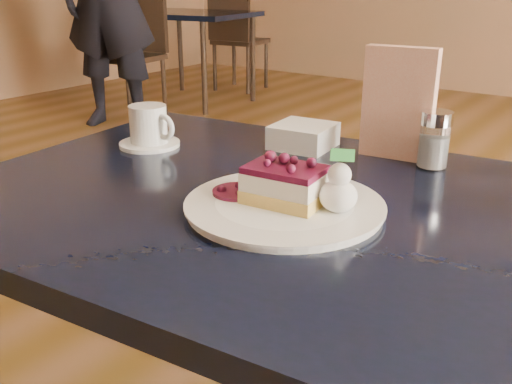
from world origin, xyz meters
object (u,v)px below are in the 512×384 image
Objects in this scene: coffee_set at (149,128)px; bg_table_far_left at (192,93)px; cheesecake_slice at (285,185)px; dessert_plate at (284,206)px; main_table at (297,243)px.

coffee_set is 0.07× the size of bg_table_far_left.
coffee_set reaches higher than cheesecake_slice.
dessert_plate is at bearing -17.04° from coffee_set.
bg_table_far_left is (-2.83, 2.89, -0.55)m from main_table.
main_table is 0.66× the size of bg_table_far_left.
coffee_set is (-0.40, 0.12, 0.03)m from dessert_plate.
main_table is at bearing -10.95° from coffee_set.
dessert_plate is at bearing -90.00° from main_table.
bg_table_far_left reaches higher than dessert_plate.
coffee_set is at bearing -56.82° from bg_table_far_left.
dessert_plate is at bearing 0.00° from cheesecake_slice.
coffee_set reaches higher than main_table.
dessert_plate is 2.19× the size of coffee_set.
bg_table_far_left is (-2.43, 2.82, -0.66)m from coffee_set.
dessert_plate is 0.03m from cheesecake_slice.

